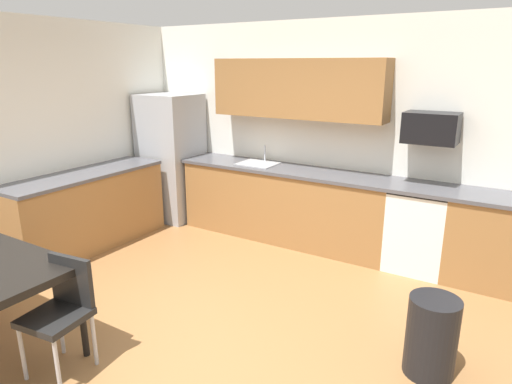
{
  "coord_description": "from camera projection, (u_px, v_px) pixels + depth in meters",
  "views": [
    {
      "loc": [
        2.16,
        -2.51,
        2.19
      ],
      "look_at": [
        0.0,
        1.0,
        1.0
      ],
      "focal_mm": 31.29,
      "sensor_mm": 36.0,
      "label": 1
    }
  ],
  "objects": [
    {
      "name": "cabinet_run_left",
      "position": [
        87.0,
        212.0,
        5.44
      ],
      "size": [
        0.6,
        2.0,
        0.9
      ],
      "primitive_type": "cube",
      "color": "olive",
      "rests_on": "ground"
    },
    {
      "name": "upper_cabinets_back",
      "position": [
        297.0,
        89.0,
        5.36
      ],
      "size": [
        2.2,
        0.34,
        0.7
      ],
      "primitive_type": "cube",
      "color": "olive"
    },
    {
      "name": "cabinet_run_back",
      "position": [
        284.0,
        205.0,
        5.7
      ],
      "size": [
        2.73,
        0.6,
        0.9
      ],
      "primitive_type": "cube",
      "color": "olive",
      "rests_on": "ground"
    },
    {
      "name": "trash_bin",
      "position": [
        431.0,
        337.0,
        3.21
      ],
      "size": [
        0.36,
        0.36,
        0.6
      ],
      "primitive_type": "cylinder",
      "color": "black",
      "rests_on": "ground"
    },
    {
      "name": "sink_faucet",
      "position": [
        265.0,
        154.0,
        5.88
      ],
      "size": [
        0.02,
        0.02,
        0.24
      ],
      "primitive_type": "cylinder",
      "color": "#B2B5BA",
      "rests_on": "countertop_back"
    },
    {
      "name": "microwave",
      "position": [
        431.0,
        128.0,
        4.64
      ],
      "size": [
        0.54,
        0.36,
        0.32
      ],
      "primitive_type": "cube",
      "color": "black"
    },
    {
      "name": "ground_plane",
      "position": [
        194.0,
        334.0,
        3.75
      ],
      "size": [
        12.0,
        12.0,
        0.0
      ],
      "primitive_type": "plane",
      "color": "olive"
    },
    {
      "name": "chair_near_table",
      "position": [
        62.0,
        306.0,
        3.22
      ],
      "size": [
        0.45,
        0.45,
        0.85
      ],
      "color": "black",
      "rests_on": "ground"
    },
    {
      "name": "countertop_left",
      "position": [
        83.0,
        174.0,
        5.3
      ],
      "size": [
        0.64,
        2.0,
        0.04
      ],
      "primitive_type": "cube",
      "color": "#4C4C51",
      "rests_on": "cabinet_run_left"
    },
    {
      "name": "countertop_back",
      "position": [
        312.0,
        173.0,
        5.37
      ],
      "size": [
        4.8,
        0.64,
        0.04
      ],
      "primitive_type": "cube",
      "color": "#4C4C51",
      "rests_on": "cabinet_run_back"
    },
    {
      "name": "cabinet_run_back_right",
      "position": [
        491.0,
        242.0,
        4.5
      ],
      "size": [
        0.82,
        0.6,
        0.9
      ],
      "primitive_type": "cube",
      "color": "olive",
      "rests_on": "ground"
    },
    {
      "name": "oven_range",
      "position": [
        418.0,
        229.0,
        4.86
      ],
      "size": [
        0.6,
        0.6,
        0.91
      ],
      "color": "white",
      "rests_on": "ground"
    },
    {
      "name": "sink_basin",
      "position": [
        258.0,
        169.0,
        5.77
      ],
      "size": [
        0.48,
        0.4,
        0.14
      ],
      "primitive_type": "cube",
      "color": "#A5A8AD",
      "rests_on": "countertop_back"
    },
    {
      "name": "refrigerator",
      "position": [
        172.0,
        157.0,
        6.41
      ],
      "size": [
        0.76,
        0.7,
        1.78
      ],
      "primitive_type": "cube",
      "color": "#9EA0A5",
      "rests_on": "ground"
    },
    {
      "name": "wall_back",
      "position": [
        325.0,
        134.0,
        5.54
      ],
      "size": [
        5.8,
        0.1,
        2.7
      ],
      "primitive_type": "cube",
      "color": "silver",
      "rests_on": "ground"
    }
  ]
}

